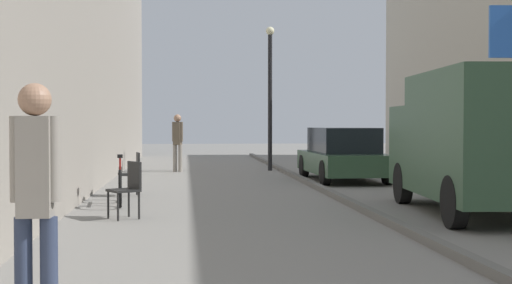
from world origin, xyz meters
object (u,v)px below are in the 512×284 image
object	(u,v)px
pedestrian_mid_block	(36,190)
cafe_chair_by_doorway	(133,171)
lamp_post	(270,88)
bicycle_leaning	(120,185)
delivery_van	(480,139)
cafe_chair_near_window	(128,186)
parked_car	(343,155)
pedestrian_main_foreground	(178,139)

from	to	relation	value
pedestrian_mid_block	cafe_chair_by_doorway	distance (m)	10.03
lamp_post	bicycle_leaning	size ratio (longest dim) A/B	2.69
delivery_van	cafe_chair_near_window	bearing A→B (deg)	-176.82
delivery_van	bicycle_leaning	bearing A→B (deg)	165.96
cafe_chair_near_window	cafe_chair_by_doorway	bearing A→B (deg)	-27.65
parked_car	pedestrian_main_foreground	bearing A→B (deg)	138.63
pedestrian_mid_block	parked_car	world-z (taller)	pedestrian_mid_block
cafe_chair_by_doorway	parked_car	bearing A→B (deg)	-65.95
delivery_van	cafe_chair_by_doorway	bearing A→B (deg)	153.07
delivery_van	cafe_chair_by_doorway	distance (m)	7.27
pedestrian_main_foreground	lamp_post	distance (m)	3.47
parked_car	cafe_chair_by_doorway	world-z (taller)	parked_car
lamp_post	bicycle_leaning	bearing A→B (deg)	-113.34
lamp_post	cafe_chair_near_window	bearing A→B (deg)	-108.20
pedestrian_main_foreground	cafe_chair_by_doorway	world-z (taller)	pedestrian_main_foreground
pedestrian_main_foreground	delivery_van	distance (m)	12.41
pedestrian_main_foreground	cafe_chair_near_window	xyz separation A→B (m)	(-0.69, -11.09, -0.53)
pedestrian_mid_block	delivery_van	xyz separation A→B (m)	(6.15, 6.27, 0.22)
pedestrian_mid_block	parked_car	distance (m)	14.66
pedestrian_mid_block	parked_car	bearing A→B (deg)	70.32
parked_car	cafe_chair_by_doorway	xyz separation A→B (m)	(-5.45, -3.59, -0.17)
parked_car	lamp_post	world-z (taller)	lamp_post
pedestrian_mid_block	delivery_van	distance (m)	8.78
pedestrian_mid_block	cafe_chair_near_window	bearing A→B (deg)	90.57
pedestrian_mid_block	bicycle_leaning	distance (m)	8.39
pedestrian_mid_block	delivery_van	bearing A→B (deg)	47.60
cafe_chair_by_doorway	cafe_chair_near_window	bearing A→B (deg)	173.73
bicycle_leaning	cafe_chair_near_window	xyz separation A→B (m)	(0.31, -1.97, 0.17)
pedestrian_main_foreground	pedestrian_mid_block	xyz separation A→B (m)	(-0.85, -17.48, 0.01)
parked_car	bicycle_leaning	size ratio (longest dim) A/B	2.39
delivery_van	bicycle_leaning	world-z (taller)	delivery_van
pedestrian_mid_block	bicycle_leaning	bearing A→B (deg)	93.07
cafe_chair_near_window	cafe_chair_by_doorway	xyz separation A→B (m)	(-0.19, 3.63, 0.00)
parked_car	cafe_chair_by_doorway	distance (m)	6.53
parked_car	cafe_chair_by_doorway	size ratio (longest dim) A/B	4.50
cafe_chair_by_doorway	lamp_post	bearing A→B (deg)	-36.28
pedestrian_mid_block	cafe_chair_by_doorway	size ratio (longest dim) A/B	1.99
delivery_van	parked_car	size ratio (longest dim) A/B	1.17
bicycle_leaning	pedestrian_mid_block	bearing A→B (deg)	-94.03
bicycle_leaning	parked_car	bearing A→B (deg)	38.24
parked_car	cafe_chair_near_window	size ratio (longest dim) A/B	4.50
parked_car	lamp_post	xyz separation A→B (m)	(-1.53, 4.13, 2.01)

